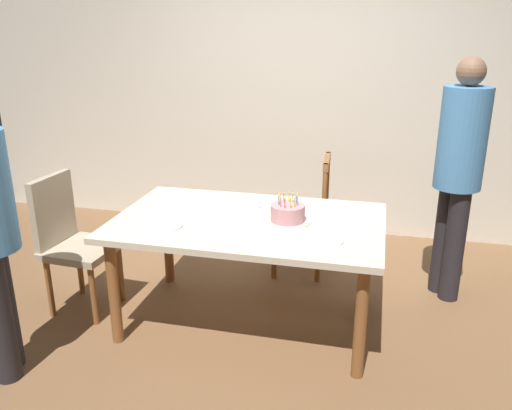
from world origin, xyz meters
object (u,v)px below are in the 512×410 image
(plate_near_celebrant, at_px, (165,225))
(plate_near_guest, at_px, (324,240))
(chair_upholstered, at_px, (70,236))
(person_guest, at_px, (459,167))
(chair_spindle_back, at_px, (303,217))
(plate_far_side, at_px, (245,205))
(birthday_cake, at_px, (288,214))
(dining_table, at_px, (248,231))

(plate_near_celebrant, distance_m, plate_near_guest, 0.97)
(chair_upholstered, distance_m, person_guest, 2.70)
(plate_near_guest, relative_size, chair_upholstered, 0.23)
(plate_near_guest, relative_size, person_guest, 0.13)
(chair_spindle_back, xyz_separation_m, chair_upholstered, (-1.46, -0.94, 0.07))
(person_guest, bearing_deg, chair_spindle_back, 172.49)
(plate_near_celebrant, xyz_separation_m, plate_near_guest, (0.97, 0.00, 0.00))
(plate_far_side, relative_size, plate_near_guest, 1.00)
(plate_near_guest, distance_m, chair_upholstered, 1.76)
(birthday_cake, distance_m, chair_spindle_back, 0.90)
(dining_table, xyz_separation_m, chair_spindle_back, (0.23, 0.85, -0.20))
(birthday_cake, xyz_separation_m, chair_upholstered, (-1.49, -0.10, -0.25))
(plate_near_celebrant, bearing_deg, chair_spindle_back, 57.51)
(chair_upholstered, bearing_deg, chair_spindle_back, 32.73)
(birthday_cake, distance_m, plate_near_guest, 0.36)
(dining_table, bearing_deg, plate_far_side, 109.67)
(dining_table, distance_m, plate_near_guest, 0.57)
(plate_near_celebrant, relative_size, chair_spindle_back, 0.23)
(chair_spindle_back, height_order, chair_upholstered, same)
(plate_far_side, bearing_deg, chair_upholstered, -164.10)
(dining_table, distance_m, person_guest, 1.52)
(birthday_cake, relative_size, chair_upholstered, 0.29)
(chair_spindle_back, bearing_deg, plate_near_guest, -75.41)
(dining_table, bearing_deg, chair_upholstered, -175.78)
(chair_upholstered, bearing_deg, birthday_cake, 3.75)
(dining_table, bearing_deg, person_guest, 28.24)
(birthday_cake, xyz_separation_m, plate_near_celebrant, (-0.72, -0.24, -0.05))
(birthday_cake, bearing_deg, dining_table, -178.58)
(person_guest, bearing_deg, plate_near_guest, -130.50)
(plate_near_guest, bearing_deg, plate_near_celebrant, 180.00)
(dining_table, relative_size, chair_upholstered, 1.78)
(birthday_cake, xyz_separation_m, chair_spindle_back, (-0.03, 0.84, -0.33))
(birthday_cake, xyz_separation_m, plate_near_guest, (0.26, -0.24, -0.05))
(chair_spindle_back, bearing_deg, plate_far_side, -116.90)
(birthday_cake, distance_m, plate_near_celebrant, 0.76)
(dining_table, height_order, person_guest, person_guest)
(chair_upholstered, bearing_deg, plate_far_side, 15.90)
(plate_far_side, relative_size, chair_spindle_back, 0.23)
(dining_table, distance_m, plate_near_celebrant, 0.53)
(birthday_cake, xyz_separation_m, plate_far_side, (-0.34, 0.23, -0.05))
(plate_far_side, distance_m, chair_spindle_back, 0.74)
(plate_near_celebrant, relative_size, plate_far_side, 1.00)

